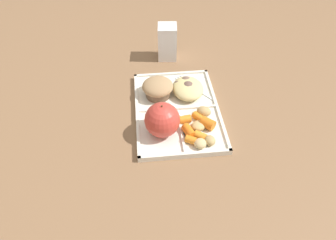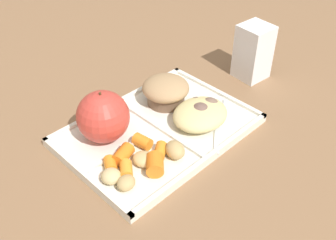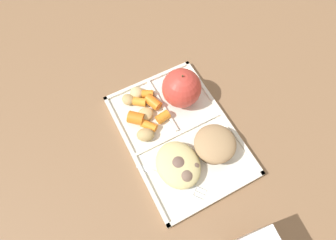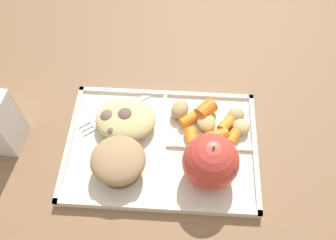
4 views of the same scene
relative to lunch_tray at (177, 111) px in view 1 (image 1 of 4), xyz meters
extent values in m
plane|color=#846042|center=(0.00, 0.00, -0.01)|extent=(6.00, 6.00, 0.00)
cube|color=silver|center=(0.00, 0.00, 0.00)|extent=(0.32, 0.23, 0.01)
cube|color=silver|center=(0.00, -0.11, 0.01)|extent=(0.32, 0.01, 0.01)
cube|color=silver|center=(0.00, 0.11, 0.01)|extent=(0.32, 0.01, 0.01)
cube|color=silver|center=(-0.16, 0.00, 0.01)|extent=(0.01, 0.23, 0.01)
cube|color=silver|center=(0.16, 0.00, 0.01)|extent=(0.01, 0.23, 0.01)
cube|color=silver|center=(0.00, 0.00, 0.01)|extent=(0.01, 0.21, 0.01)
cube|color=silver|center=(-0.08, 0.00, 0.01)|extent=(0.15, 0.01, 0.01)
sphere|color=#C63D33|center=(-0.08, 0.05, 0.05)|extent=(0.09, 0.09, 0.09)
cylinder|color=#4C381E|center=(-0.08, 0.05, 0.09)|extent=(0.00, 0.00, 0.01)
cylinder|color=brown|center=(0.07, 0.05, 0.02)|extent=(0.07, 0.07, 0.02)
ellipsoid|color=tan|center=(0.07, 0.05, 0.04)|extent=(0.09, 0.09, 0.04)
cylinder|color=orange|center=(-0.11, -0.04, 0.01)|extent=(0.03, 0.03, 0.02)
cylinder|color=orange|center=(-0.07, -0.07, 0.02)|extent=(0.04, 0.04, 0.03)
cylinder|color=orange|center=(-0.12, -0.02, 0.01)|extent=(0.03, 0.03, 0.02)
cylinder|color=orange|center=(-0.05, -0.01, 0.01)|extent=(0.02, 0.03, 0.02)
cylinder|color=orange|center=(-0.04, -0.05, 0.01)|extent=(0.04, 0.04, 0.02)
cylinder|color=orange|center=(-0.09, -0.02, 0.02)|extent=(0.04, 0.03, 0.02)
ellipsoid|color=tan|center=(-0.13, -0.06, 0.01)|extent=(0.04, 0.03, 0.02)
ellipsoid|color=tan|center=(-0.03, -0.07, 0.02)|extent=(0.04, 0.05, 0.03)
ellipsoid|color=tan|center=(-0.07, -0.05, 0.01)|extent=(0.04, 0.04, 0.02)
ellipsoid|color=tan|center=(-0.13, -0.04, 0.01)|extent=(0.04, 0.04, 0.02)
ellipsoid|color=#D6C684|center=(0.07, -0.04, 0.02)|extent=(0.10, 0.09, 0.04)
sphere|color=#755B4C|center=(0.09, -0.04, 0.02)|extent=(0.04, 0.04, 0.04)
sphere|color=#755B4C|center=(0.08, -0.01, 0.02)|extent=(0.03, 0.03, 0.03)
sphere|color=brown|center=(0.06, -0.04, 0.02)|extent=(0.03, 0.03, 0.03)
sphere|color=brown|center=(0.07, -0.04, 0.02)|extent=(0.04, 0.04, 0.04)
cube|color=silver|center=(0.06, -0.08, 0.01)|extent=(0.08, 0.07, 0.00)
cube|color=silver|center=(0.11, -0.04, 0.01)|extent=(0.04, 0.04, 0.00)
cylinder|color=silver|center=(0.14, -0.03, 0.01)|extent=(0.02, 0.02, 0.00)
cylinder|color=silver|center=(0.13, -0.03, 0.01)|extent=(0.02, 0.02, 0.00)
cylinder|color=silver|center=(0.13, -0.02, 0.01)|extent=(0.02, 0.02, 0.00)
cube|color=white|center=(0.27, 0.00, 0.05)|extent=(0.06, 0.06, 0.11)
camera|label=1|loc=(-0.60, 0.09, 0.58)|focal=32.61mm
camera|label=2|loc=(-0.36, -0.39, 0.45)|focal=42.76mm
camera|label=3|loc=(0.21, -0.14, 0.59)|focal=30.83mm
camera|label=4|loc=(-0.03, 0.30, 0.55)|focal=39.28mm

